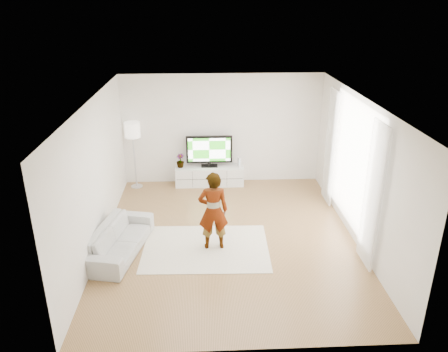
{
  "coord_description": "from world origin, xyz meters",
  "views": [
    {
      "loc": [
        -0.46,
        -7.63,
        4.51
      ],
      "look_at": [
        -0.08,
        0.4,
        1.2
      ],
      "focal_mm": 35.0,
      "sensor_mm": 36.0,
      "label": 1
    }
  ],
  "objects_px": {
    "rug": "(206,248)",
    "floor_lamp": "(132,133)",
    "media_console": "(210,175)",
    "television": "(209,150)",
    "player": "(213,211)",
    "sofa": "(119,239)"
  },
  "relations": [
    {
      "from": "television",
      "to": "floor_lamp",
      "type": "relative_size",
      "value": 0.69
    },
    {
      "from": "media_console",
      "to": "sofa",
      "type": "relative_size",
      "value": 0.91
    },
    {
      "from": "media_console",
      "to": "sofa",
      "type": "height_order",
      "value": "sofa"
    },
    {
      "from": "floor_lamp",
      "to": "sofa",
      "type": "bearing_deg",
      "value": -87.94
    },
    {
      "from": "television",
      "to": "rug",
      "type": "relative_size",
      "value": 0.48
    },
    {
      "from": "media_console",
      "to": "television",
      "type": "distance_m",
      "value": 0.68
    },
    {
      "from": "media_console",
      "to": "sofa",
      "type": "bearing_deg",
      "value": -119.04
    },
    {
      "from": "sofa",
      "to": "rug",
      "type": "bearing_deg",
      "value": -76.23
    },
    {
      "from": "player",
      "to": "sofa",
      "type": "xyz_separation_m",
      "value": [
        -1.78,
        -0.08,
        -0.51
      ]
    },
    {
      "from": "media_console",
      "to": "floor_lamp",
      "type": "distance_m",
      "value": 2.21
    },
    {
      "from": "rug",
      "to": "floor_lamp",
      "type": "distance_m",
      "value": 3.78
    },
    {
      "from": "rug",
      "to": "player",
      "type": "relative_size",
      "value": 1.54
    },
    {
      "from": "media_console",
      "to": "rug",
      "type": "relative_size",
      "value": 0.72
    },
    {
      "from": "player",
      "to": "floor_lamp",
      "type": "distance_m",
      "value": 3.61
    },
    {
      "from": "sofa",
      "to": "television",
      "type": "bearing_deg",
      "value": -16.95
    },
    {
      "from": "sofa",
      "to": "floor_lamp",
      "type": "height_order",
      "value": "floor_lamp"
    },
    {
      "from": "rug",
      "to": "player",
      "type": "distance_m",
      "value": 0.8
    },
    {
      "from": "media_console",
      "to": "rug",
      "type": "distance_m",
      "value": 3.12
    },
    {
      "from": "sofa",
      "to": "media_console",
      "type": "bearing_deg",
      "value": -17.16
    },
    {
      "from": "television",
      "to": "floor_lamp",
      "type": "height_order",
      "value": "floor_lamp"
    },
    {
      "from": "media_console",
      "to": "television",
      "type": "bearing_deg",
      "value": 90.0
    },
    {
      "from": "rug",
      "to": "player",
      "type": "bearing_deg",
      "value": 10.93
    }
  ]
}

